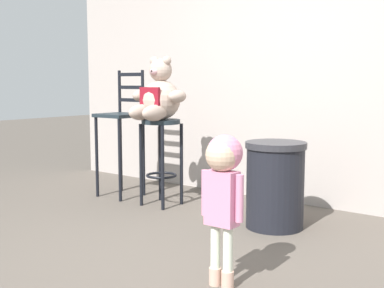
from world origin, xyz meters
name	(u,v)px	position (x,y,z in m)	size (l,w,h in m)	color
ground_plane	(163,262)	(0.00, 0.00, 0.00)	(24.00, 24.00, 0.00)	#5A5149
building_wall	(311,27)	(0.00, 2.15, 1.69)	(6.07, 0.30, 3.38)	#AFA49D
bar_stool_with_teddy	(161,145)	(-1.02, 1.15, 0.57)	(0.36, 0.36, 0.82)	#1D282E
teddy_bear	(159,97)	(-1.02, 1.12, 1.03)	(0.57, 0.51, 0.59)	tan
child_walking	(223,177)	(0.52, -0.08, 0.64)	(0.28, 0.22, 0.88)	#D2A691
trash_bin	(275,185)	(0.19, 1.15, 0.35)	(0.49, 0.49, 0.70)	black
bar_chair_empty	(122,124)	(-1.61, 1.20, 0.74)	(0.39, 0.39, 1.29)	#1D282E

